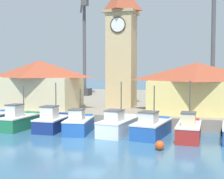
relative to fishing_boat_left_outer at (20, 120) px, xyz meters
The scene contains 15 objects.
ground_plane 8.38m from the fishing_boat_left_outer, 19.80° to the right, with size 300.00×300.00×0.00m, color #386689.
quay_wharf 24.52m from the fishing_boat_left_outer, 71.34° to the left, with size 120.00×40.00×1.16m, color gray.
fishing_boat_left_outer is the anchor object (origin of this frame).
fishing_boat_left_inner 3.25m from the fishing_boat_left_outer, ahead, with size 2.31×4.67×4.30m.
fishing_boat_mid_left 5.92m from the fishing_boat_left_outer, ahead, with size 2.54×4.33×3.78m.
fishing_boat_center 9.34m from the fishing_boat_left_outer, ahead, with size 2.64×5.19×4.45m.
fishing_boat_mid_right 12.21m from the fishing_boat_left_outer, ahead, with size 2.79×5.14×4.14m.
fishing_boat_right_inner 15.20m from the fishing_boat_left_outer, ahead, with size 1.91×4.63×4.61m.
clock_tower 15.00m from the fishing_boat_left_outer, 57.87° to the left, with size 3.55×3.55×15.81m.
warehouse_left 7.62m from the fishing_boat_left_outer, 104.88° to the left, with size 9.14×5.50×5.40m.
warehouse_right 17.75m from the fishing_boat_left_outer, 27.74° to the left, with size 9.65×7.24×5.09m.
port_crane_near 27.01m from the fishing_boat_left_outer, 48.07° to the left, with size 2.68×7.60×20.58m.
port_crane_far 26.78m from the fishing_boat_left_outer, 98.62° to the left, with size 4.90×9.03×18.96m.
mooring_buoy 14.03m from the fishing_boat_left_outer, 15.93° to the right, with size 0.65×0.65×0.65m, color #E54C19.
dock_worker_near_tower 13.69m from the fishing_boat_left_outer, 21.52° to the left, with size 0.34×0.22×1.62m.
Camera 1 is at (8.66, -21.96, 5.38)m, focal length 50.00 mm.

